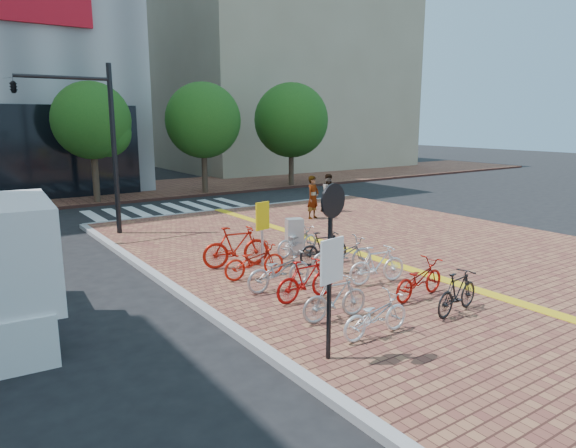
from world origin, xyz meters
TOP-DOWN VIEW (x-y plane):
  - ground at (0.00, 0.00)m, footprint 120.00×120.00m
  - kerb_west at (-4.00, -5.00)m, footprint 0.25×34.00m
  - kerb_north at (3.00, 12.00)m, footprint 14.00×0.25m
  - far_sidewalk at (0.00, 21.00)m, footprint 70.00×8.00m
  - building_beige at (18.00, 32.00)m, footprint 20.00×18.00m
  - crosswalk at (0.50, 14.00)m, footprint 7.50×4.00m
  - street_trees at (5.04, 17.45)m, footprint 16.20×4.60m
  - bike_0 at (-1.97, -2.49)m, footprint 1.60×0.58m
  - bike_1 at (-2.09, -1.42)m, footprint 1.59×0.60m
  - bike_2 at (-1.88, -0.12)m, footprint 1.61×0.46m
  - bike_3 at (-1.95, 0.87)m, footprint 1.82×0.64m
  - bike_4 at (-1.97, 2.03)m, footprint 1.76×0.72m
  - bike_5 at (-1.86, 3.20)m, footprint 2.01×0.93m
  - bike_6 at (0.31, -2.63)m, footprint 1.62×0.69m
  - bike_7 at (0.39, -1.49)m, footprint 1.77×0.79m
  - bike_8 at (0.33, -0.17)m, footprint 1.69×0.75m
  - bike_9 at (0.26, 1.10)m, footprint 1.94×0.99m
  - bike_10 at (0.34, 2.01)m, footprint 1.64×0.60m
  - bike_11 at (0.30, 3.27)m, footprint 1.73×0.84m
  - pedestrian_a at (4.32, 7.75)m, footprint 0.76×0.61m
  - pedestrian_b at (5.93, 8.66)m, footprint 0.89×0.73m
  - utility_box at (0.32, 3.45)m, footprint 0.60×0.51m
  - yellow_sign at (-1.16, 2.91)m, footprint 0.49×0.17m
  - notice_sign at (-3.32, -2.77)m, footprint 0.57×0.18m
  - traffic_light_pole at (-4.66, 9.54)m, footprint 3.23×1.25m

SIDE VIEW (x-z plane):
  - ground at x=0.00m, z-range 0.00..0.00m
  - crosswalk at x=0.50m, z-range 0.00..0.01m
  - far_sidewalk at x=0.00m, z-range 0.00..0.15m
  - kerb_west at x=-4.00m, z-range 0.00..0.15m
  - kerb_north at x=3.00m, z-range 0.00..0.15m
  - bike_0 at x=-1.97m, z-range 0.15..0.98m
  - bike_11 at x=0.30m, z-range 0.15..1.02m
  - bike_7 at x=0.39m, z-range 0.15..1.05m
  - bike_4 at x=-1.97m, z-range 0.15..1.05m
  - bike_1 at x=-2.09m, z-range 0.15..1.08m
  - bike_6 at x=0.31m, z-range 0.15..1.09m
  - bike_3 at x=-1.95m, z-range 0.15..1.10m
  - bike_10 at x=0.34m, z-range 0.15..1.12m
  - bike_2 at x=-1.88m, z-range 0.15..1.12m
  - bike_9 at x=0.26m, z-range 0.15..1.12m
  - bike_8 at x=0.33m, z-range 0.15..1.13m
  - utility_box at x=0.32m, z-range 0.15..1.26m
  - bike_5 at x=-1.86m, z-range 0.15..1.32m
  - pedestrian_b at x=5.93m, z-range 0.15..1.85m
  - pedestrian_a at x=4.32m, z-range 0.15..1.95m
  - yellow_sign at x=-1.16m, z-range 0.50..2.34m
  - notice_sign at x=-3.32m, z-range 0.55..3.64m
  - street_trees at x=5.04m, z-range 0.92..7.27m
  - traffic_light_pole at x=-4.66m, z-range 1.29..7.31m
  - building_beige at x=18.00m, z-range 0.00..18.00m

